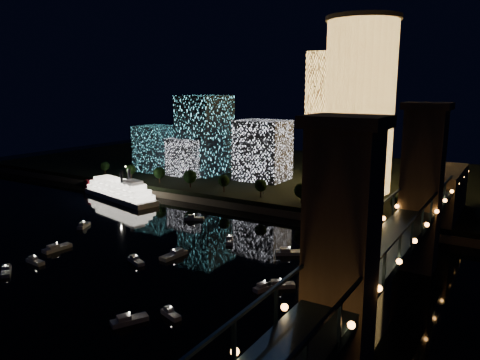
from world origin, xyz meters
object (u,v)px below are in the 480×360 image
object	(u,v)px
tower_rectangular	(331,116)
truss_bridge	(376,267)
riverboat	(117,190)
tower_cylindrical	(359,106)

from	to	relation	value
tower_rectangular	truss_bridge	xyz separation A→B (m)	(65.31, -143.36, -22.32)
tower_rectangular	riverboat	world-z (taller)	tower_rectangular
tower_rectangular	riverboat	xyz separation A→B (m)	(-79.27, -79.77, -34.43)
tower_cylindrical	tower_rectangular	size ratio (longest dim) A/B	1.20
tower_cylindrical	riverboat	distance (m)	123.80
tower_rectangular	riverboat	bearing A→B (deg)	-134.82
tower_cylindrical	riverboat	size ratio (longest dim) A/B	1.48
tower_cylindrical	truss_bridge	world-z (taller)	tower_cylindrical
tower_rectangular	truss_bridge	world-z (taller)	tower_rectangular
tower_cylindrical	riverboat	world-z (taller)	tower_cylindrical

